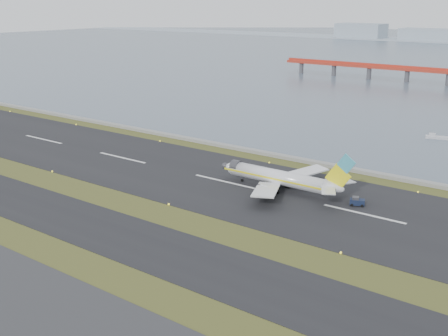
% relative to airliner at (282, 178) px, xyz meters
% --- Properties ---
extents(ground, '(1000.00, 1000.00, 0.00)m').
position_rel_airliner_xyz_m(ground, '(-16.26, -32.83, -3.46)').
color(ground, '#354016').
rests_on(ground, ground).
extents(taxiway_strip, '(1000.00, 18.00, 0.10)m').
position_rel_airliner_xyz_m(taxiway_strip, '(-16.26, -44.83, -3.41)').
color(taxiway_strip, black).
rests_on(taxiway_strip, ground).
extents(runway_strip, '(1000.00, 45.00, 0.10)m').
position_rel_airliner_xyz_m(runway_strip, '(-16.26, -2.83, -3.41)').
color(runway_strip, black).
rests_on(runway_strip, ground).
extents(seawall, '(1000.00, 2.50, 1.00)m').
position_rel_airliner_xyz_m(seawall, '(-16.26, 27.17, -2.96)').
color(seawall, gray).
rests_on(seawall, ground).
extents(airliner, '(38.52, 32.89, 12.80)m').
position_rel_airliner_xyz_m(airliner, '(0.00, 0.00, 0.00)').
color(airliner, white).
rests_on(airliner, ground).
extents(pushback_tug, '(3.98, 3.16, 2.24)m').
position_rel_airliner_xyz_m(pushback_tug, '(20.10, 1.43, -2.37)').
color(pushback_tug, '#131C35').
rests_on(pushback_tug, ground).
extents(workboat_near, '(8.15, 4.33, 1.89)m').
position_rel_airliner_xyz_m(workboat_near, '(14.42, 81.84, -2.86)').
color(workboat_near, silver).
rests_on(workboat_near, ground).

